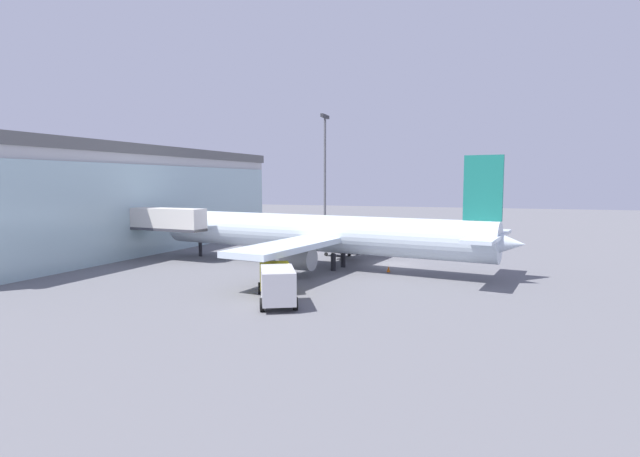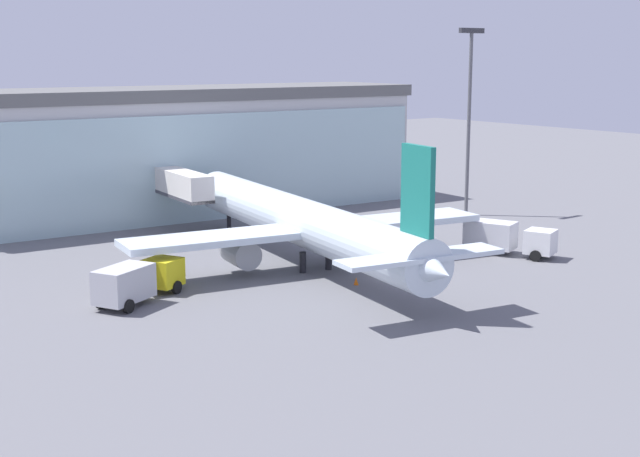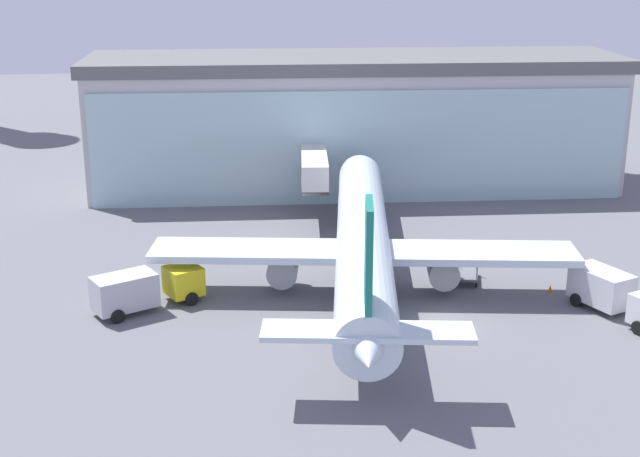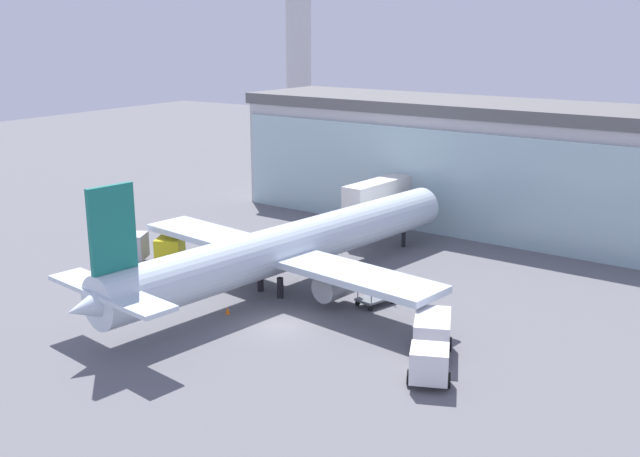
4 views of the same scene
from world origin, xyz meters
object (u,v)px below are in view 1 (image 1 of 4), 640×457
fuel_truck (411,238)px  safety_cone_wingtip (372,249)px  safety_cone_nose (388,269)px  jet_bridge (155,220)px  baggage_cart (338,252)px  catering_truck (277,282)px  airplane (319,234)px  apron_light_mast (325,165)px

fuel_truck → safety_cone_wingtip: 5.26m
safety_cone_nose → fuel_truck: bearing=0.7°
jet_bridge → safety_cone_nose: 26.11m
baggage_cart → safety_cone_wingtip: 5.90m
fuel_truck → baggage_cart: bearing=-155.1°
catering_truck → safety_cone_nose: (14.38, -5.23, -1.19)m
fuel_truck → airplane: bearing=-136.4°
airplane → baggage_cart: size_ratio=12.45×
apron_light_mast → airplane: size_ratio=0.48×
apron_light_mast → catering_truck: bearing=-166.5°
jet_bridge → airplane: airplane is taller
catering_truck → safety_cone_nose: catering_truck is taller
jet_bridge → safety_cone_wingtip: 25.65m
apron_light_mast → baggage_cart: size_ratio=5.94×
jet_bridge → apron_light_mast: (27.33, -10.68, 6.77)m
jet_bridge → safety_cone_nose: jet_bridge is taller
apron_light_mast → airplane: (-26.28, -8.02, -7.72)m
catering_truck → safety_cone_wingtip: catering_truck is taller
jet_bridge → catering_truck: size_ratio=1.66×
apron_light_mast → safety_cone_wingtip: 20.30m
airplane → catering_truck: 15.10m
jet_bridge → safety_cone_nose: bearing=-172.8°
fuel_truck → baggage_cart: 10.73m
safety_cone_nose → safety_cone_wingtip: (13.22, 4.53, 0.00)m
baggage_cart → jet_bridge: bearing=-138.0°
catering_truck → safety_cone_nose: bearing=-46.8°
jet_bridge → apron_light_mast: apron_light_mast is taller
baggage_cart → safety_cone_nose: bearing=-30.6°
safety_cone_wingtip → fuel_truck: bearing=-58.1°
apron_light_mast → safety_cone_wingtip: (-13.55, -10.58, -10.80)m
fuel_truck → safety_cone_wingtip: (-2.71, 4.35, -1.19)m
catering_truck → fuel_truck: (30.30, -5.04, 0.00)m
safety_cone_nose → safety_cone_wingtip: 13.98m
apron_light_mast → catering_truck: size_ratio=2.49×
fuel_truck → baggage_cart: fuel_truck is taller
jet_bridge → catering_truck: (-13.82, -20.57, -2.83)m
fuel_truck → baggage_cart: size_ratio=2.41×
apron_light_mast → fuel_truck: apron_light_mast is taller
baggage_cart → safety_cone_nose: (-8.09, -7.45, -0.23)m
airplane → safety_cone_nose: (-0.49, -7.10, -3.08)m
baggage_cart → apron_light_mast: bearing=129.1°
baggage_cart → airplane: bearing=-70.6°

